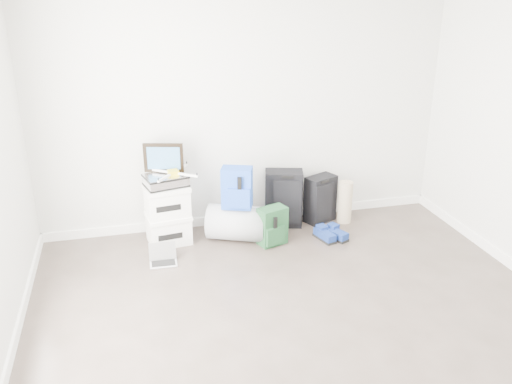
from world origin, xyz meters
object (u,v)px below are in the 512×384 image
object	(u,v)px
boxes_stack	(168,214)
large_suitcase	(284,198)
briefcase	(166,180)
laptop	(163,258)
duffel_bag	(237,223)
carry_on	(321,199)

from	to	relation	value
boxes_stack	large_suitcase	size ratio (longest dim) A/B	0.99
briefcase	laptop	size ratio (longest dim) A/B	1.51
boxes_stack	laptop	size ratio (longest dim) A/B	2.35
laptop	large_suitcase	bearing A→B (deg)	23.64
briefcase	duffel_bag	distance (m)	0.89
boxes_stack	duffel_bag	distance (m)	0.74
large_suitcase	laptop	size ratio (longest dim) A/B	2.36
briefcase	duffel_bag	world-z (taller)	briefcase
boxes_stack	carry_on	distance (m)	1.75
briefcase	large_suitcase	bearing A→B (deg)	-8.26
large_suitcase	laptop	distance (m)	1.55
large_suitcase	carry_on	world-z (taller)	large_suitcase
boxes_stack	briefcase	xyz separation A→B (m)	(0.00, 0.00, 0.38)
duffel_bag	laptop	distance (m)	0.90
boxes_stack	carry_on	world-z (taller)	boxes_stack
briefcase	large_suitcase	world-z (taller)	briefcase
duffel_bag	laptop	bearing A→B (deg)	-134.04
carry_on	large_suitcase	bearing A→B (deg)	154.30
boxes_stack	carry_on	xyz separation A→B (m)	(1.74, 0.11, -0.05)
boxes_stack	laptop	distance (m)	0.53
boxes_stack	laptop	bearing A→B (deg)	-110.98
briefcase	boxes_stack	bearing A→B (deg)	0.00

